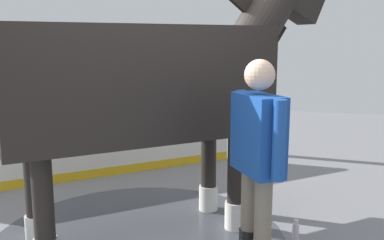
% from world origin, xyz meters
% --- Properties ---
extents(wet_patch, '(2.68, 2.68, 0.00)m').
position_xyz_m(wet_patch, '(0.25, 0.06, 0.00)').
color(wet_patch, '#42444C').
rests_on(wet_patch, ground).
extents(barrier_wall, '(2.86, 3.24, 1.06)m').
position_xyz_m(barrier_wall, '(1.70, 1.34, 0.49)').
color(barrier_wall, silver).
rests_on(barrier_wall, ground).
extents(roof_post_near, '(0.16, 0.16, 2.64)m').
position_xyz_m(roof_post_near, '(3.50, -0.70, 1.32)').
color(roof_post_near, olive).
rests_on(roof_post_near, ground).
extents(horse, '(2.57, 2.86, 2.51)m').
position_xyz_m(horse, '(0.32, -0.02, 1.42)').
color(horse, black).
rests_on(horse, ground).
extents(handler, '(0.57, 0.45, 1.66)m').
position_xyz_m(handler, '(-0.18, -1.04, 0.96)').
color(handler, black).
rests_on(handler, ground).
extents(bottle_shampoo, '(0.06, 0.06, 0.23)m').
position_xyz_m(bottle_shampoo, '(0.44, -1.34, 0.10)').
color(bottle_shampoo, white).
rests_on(bottle_shampoo, ground).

